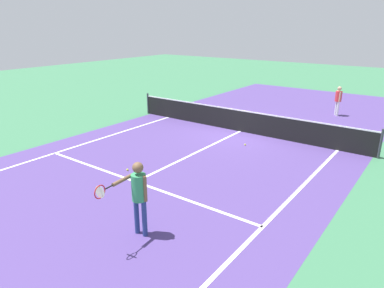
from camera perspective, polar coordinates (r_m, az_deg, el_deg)
The scene contains 11 objects.
ground_plane at distance 15.34m, azimuth 7.90°, elevation 2.07°, with size 60.00×60.00×0.00m, color #38724C.
court_surface_inbounds at distance 15.34m, azimuth 7.90°, elevation 2.08°, with size 10.62×24.40×0.00m, color #4C387A.
line_sideline_left at distance 13.79m, azimuth -20.03°, elevation -0.87°, with size 0.10×11.89×0.01m, color white.
line_sideline_right at distance 8.76m, azimuth 12.83°, elevation -11.83°, with size 0.10×11.89×0.01m, color white.
line_service_near at distance 10.51m, azimuth -9.25°, elevation -6.13°, with size 8.22×0.10×0.01m, color white.
line_center_service at distance 12.75m, azimuth 0.96°, elevation -1.27°, with size 0.10×6.40×0.01m, color white.
net at distance 15.21m, azimuth 7.99°, elevation 3.85°, with size 11.03×0.09×1.07m.
player_near at distance 7.52m, azimuth -8.86°, elevation -7.62°, with size 0.43×1.24×1.73m.
player_far at distance 19.20m, azimuth 22.92°, elevation 6.97°, with size 0.32×0.36×1.50m.
tennis_ball_mid_court at distance 11.31m, azimuth -10.57°, elevation -4.17°, with size 0.07×0.07×0.07m, color #CCE033.
tennis_ball_near_net at distance 13.57m, azimuth 8.71°, elevation -0.09°, with size 0.07×0.07×0.07m, color #CCE033.
Camera 1 is at (6.91, -12.97, 4.42)m, focal length 32.45 mm.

